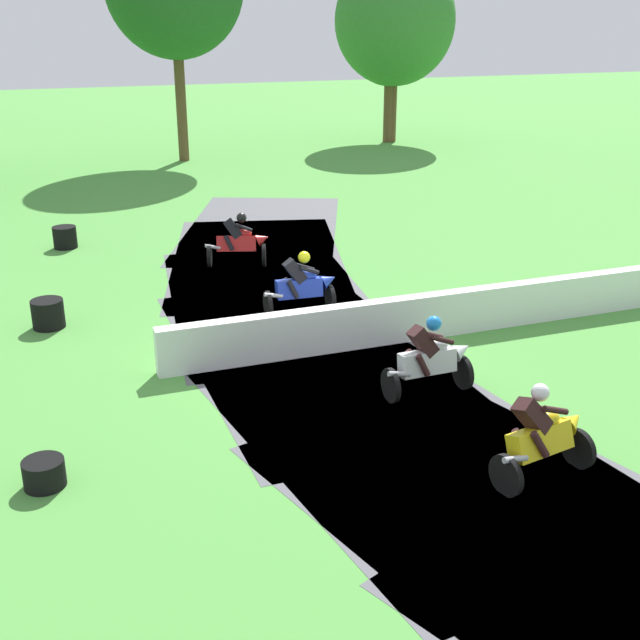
{
  "coord_description": "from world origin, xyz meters",
  "views": [
    {
      "loc": [
        -4.59,
        -13.66,
        6.22
      ],
      "look_at": [
        0.02,
        -0.57,
        0.9
      ],
      "focal_mm": 45.66,
      "sensor_mm": 36.0,
      "label": 1
    }
  ],
  "objects_px": {
    "tire_stack_mid_a": "(48,314)",
    "tire_stack_mid_b": "(44,473)",
    "motorcycle_lead_red": "(239,241)",
    "tire_stack_near": "(65,237)",
    "motorcycle_chase_blue": "(302,285)",
    "motorcycle_trailing_white": "(431,358)",
    "motorcycle_fourth_yellow": "(543,435)"
  },
  "relations": [
    {
      "from": "tire_stack_near",
      "to": "tire_stack_mid_a",
      "type": "relative_size",
      "value": 0.97
    },
    {
      "from": "tire_stack_near",
      "to": "tire_stack_mid_a",
      "type": "distance_m",
      "value": 6.22
    },
    {
      "from": "motorcycle_trailing_white",
      "to": "tire_stack_mid_b",
      "type": "xyz_separation_m",
      "value": [
        -6.38,
        -0.87,
        -0.46
      ]
    },
    {
      "from": "tire_stack_mid_a",
      "to": "tire_stack_mid_b",
      "type": "distance_m",
      "value": 6.32
    },
    {
      "from": "tire_stack_mid_b",
      "to": "motorcycle_fourth_yellow",
      "type": "bearing_deg",
      "value": -16.85
    },
    {
      "from": "motorcycle_trailing_white",
      "to": "tire_stack_mid_a",
      "type": "bearing_deg",
      "value": 138.25
    },
    {
      "from": "motorcycle_lead_red",
      "to": "tire_stack_mid_b",
      "type": "bearing_deg",
      "value": -118.92
    },
    {
      "from": "motorcycle_trailing_white",
      "to": "tire_stack_mid_b",
      "type": "distance_m",
      "value": 6.46
    },
    {
      "from": "motorcycle_lead_red",
      "to": "tire_stack_mid_b",
      "type": "xyz_separation_m",
      "value": [
        -5.13,
        -9.29,
        -0.44
      ]
    },
    {
      "from": "tire_stack_near",
      "to": "tire_stack_mid_a",
      "type": "bearing_deg",
      "value": -96.16
    },
    {
      "from": "motorcycle_trailing_white",
      "to": "tire_stack_mid_a",
      "type": "height_order",
      "value": "motorcycle_trailing_white"
    },
    {
      "from": "motorcycle_fourth_yellow",
      "to": "motorcycle_lead_red",
      "type": "bearing_deg",
      "value": 97.77
    },
    {
      "from": "motorcycle_lead_red",
      "to": "tire_stack_mid_b",
      "type": "height_order",
      "value": "motorcycle_lead_red"
    },
    {
      "from": "motorcycle_fourth_yellow",
      "to": "tire_stack_near",
      "type": "height_order",
      "value": "motorcycle_fourth_yellow"
    },
    {
      "from": "motorcycle_lead_red",
      "to": "tire_stack_near",
      "type": "relative_size",
      "value": 2.69
    },
    {
      "from": "motorcycle_lead_red",
      "to": "tire_stack_near",
      "type": "xyz_separation_m",
      "value": [
        -4.18,
        3.2,
        -0.34
      ]
    },
    {
      "from": "motorcycle_trailing_white",
      "to": "tire_stack_mid_b",
      "type": "height_order",
      "value": "motorcycle_trailing_white"
    },
    {
      "from": "motorcycle_fourth_yellow",
      "to": "tire_stack_mid_a",
      "type": "xyz_separation_m",
      "value": [
        -6.39,
        8.33,
        -0.33
      ]
    },
    {
      "from": "tire_stack_near",
      "to": "tire_stack_mid_a",
      "type": "height_order",
      "value": "same"
    },
    {
      "from": "motorcycle_fourth_yellow",
      "to": "tire_stack_mid_a",
      "type": "relative_size",
      "value": 2.52
    },
    {
      "from": "motorcycle_trailing_white",
      "to": "tire_stack_mid_b",
      "type": "bearing_deg",
      "value": -172.22
    },
    {
      "from": "motorcycle_chase_blue",
      "to": "motorcycle_trailing_white",
      "type": "relative_size",
      "value": 1.01
    },
    {
      "from": "motorcycle_lead_red",
      "to": "motorcycle_trailing_white",
      "type": "xyz_separation_m",
      "value": [
        1.25,
        -8.42,
        0.02
      ]
    },
    {
      "from": "motorcycle_fourth_yellow",
      "to": "tire_stack_mid_b",
      "type": "xyz_separation_m",
      "value": [
        -6.68,
        2.02,
        -0.43
      ]
    },
    {
      "from": "motorcycle_trailing_white",
      "to": "tire_stack_near",
      "type": "xyz_separation_m",
      "value": [
        -5.43,
        11.62,
        -0.36
      ]
    },
    {
      "from": "motorcycle_chase_blue",
      "to": "motorcycle_fourth_yellow",
      "type": "distance_m",
      "value": 7.44
    },
    {
      "from": "tire_stack_mid_a",
      "to": "motorcycle_trailing_white",
      "type": "bearing_deg",
      "value": -41.75
    },
    {
      "from": "motorcycle_trailing_white",
      "to": "tire_stack_mid_a",
      "type": "distance_m",
      "value": 8.18
    },
    {
      "from": "motorcycle_trailing_white",
      "to": "tire_stack_near",
      "type": "bearing_deg",
      "value": 115.03
    },
    {
      "from": "motorcycle_lead_red",
      "to": "motorcycle_fourth_yellow",
      "type": "xyz_separation_m",
      "value": [
        1.54,
        -11.32,
        -0.01
      ]
    },
    {
      "from": "motorcycle_lead_red",
      "to": "tire_stack_mid_a",
      "type": "relative_size",
      "value": 2.6
    },
    {
      "from": "motorcycle_lead_red",
      "to": "motorcycle_chase_blue",
      "type": "height_order",
      "value": "motorcycle_chase_blue"
    }
  ]
}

